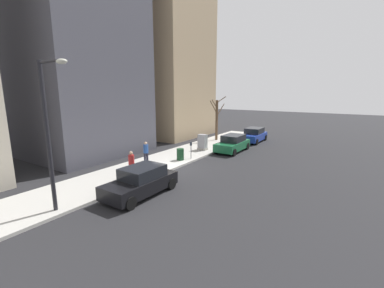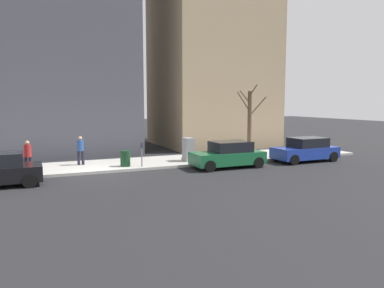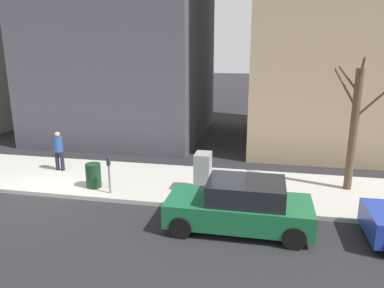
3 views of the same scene
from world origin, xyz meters
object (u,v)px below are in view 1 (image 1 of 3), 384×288
(streetlamp, at_px, (50,125))
(office_tower_left, at_px, (166,25))
(bare_tree, at_px, (217,119))
(utility_box, at_px, (202,142))
(parked_car_black, at_px, (141,181))
(office_block_center, at_px, (74,19))
(parked_car_blue, at_px, (254,135))
(parking_meter, at_px, (191,148))
(pedestrian_midblock, at_px, (131,163))
(pedestrian_near_meter, at_px, (146,151))
(trash_bin, at_px, (180,154))
(parked_car_green, at_px, (233,144))

(streetlamp, xyz_separation_m, office_tower_left, (9.74, -20.01, 9.19))
(bare_tree, bearing_deg, utility_box, 103.99)
(parked_car_black, bearing_deg, utility_box, -76.73)
(bare_tree, relative_size, office_block_center, 0.21)
(parked_car_blue, bearing_deg, streetlamp, 85.68)
(parking_meter, xyz_separation_m, office_tower_left, (9.57, -9.03, 12.23))
(pedestrian_midblock, bearing_deg, streetlamp, -151.92)
(parked_car_black, distance_m, pedestrian_near_meter, 5.56)
(trash_bin, bearing_deg, utility_box, -84.35)
(parked_car_black, bearing_deg, office_block_center, -21.43)
(parked_car_blue, height_order, office_tower_left, office_tower_left)
(parking_meter, xyz_separation_m, pedestrian_midblock, (0.54, 5.87, 0.11))
(parked_car_green, bearing_deg, streetlamp, 84.98)
(utility_box, bearing_deg, office_tower_left, -33.74)
(streetlamp, bearing_deg, parked_car_black, -111.99)
(parked_car_blue, bearing_deg, trash_bin, 79.47)
(parked_car_black, bearing_deg, office_tower_left, -55.64)
(streetlamp, distance_m, bare_tree, 19.57)
(parked_car_black, bearing_deg, parking_meter, -77.38)
(parking_meter, bearing_deg, pedestrian_midblock, 84.71)
(streetlamp, xyz_separation_m, trash_bin, (0.62, -10.14, -3.42))
(parked_car_green, height_order, trash_bin, parked_car_green)
(parked_car_green, xyz_separation_m, parked_car_black, (-0.18, 12.03, 0.00))
(parked_car_green, height_order, parked_car_black, same)
(parked_car_green, distance_m, parked_car_black, 12.03)
(pedestrian_midblock, xyz_separation_m, office_tower_left, (9.02, -14.90, 12.12))
(office_tower_left, bearing_deg, streetlamp, 115.94)
(utility_box, xyz_separation_m, office_tower_left, (8.72, -5.82, 12.36))
(parking_meter, height_order, bare_tree, bare_tree)
(pedestrian_near_meter, xyz_separation_m, office_tower_left, (7.62, -12.12, 12.12))
(parked_car_black, xyz_separation_m, parking_meter, (1.65, -7.31, 0.24))
(parked_car_black, distance_m, streetlamp, 5.14)
(utility_box, height_order, bare_tree, bare_tree)
(parking_meter, xyz_separation_m, bare_tree, (2.14, -8.39, 1.51))
(parked_car_blue, distance_m, parked_car_green, 5.61)
(pedestrian_near_meter, bearing_deg, office_block_center, -89.16)
(pedestrian_midblock, bearing_deg, bare_tree, 26.54)
(trash_bin, height_order, pedestrian_midblock, pedestrian_midblock)
(utility_box, height_order, office_block_center, office_block_center)
(pedestrian_near_meter, distance_m, pedestrian_midblock, 3.12)
(utility_box, relative_size, trash_bin, 1.59)
(parking_meter, bearing_deg, parked_car_green, -107.27)
(streetlamp, bearing_deg, office_block_center, -39.55)
(parked_car_blue, height_order, parked_car_green, same)
(parked_car_black, height_order, pedestrian_midblock, pedestrian_midblock)
(pedestrian_midblock, distance_m, office_tower_left, 21.23)
(parking_meter, distance_m, pedestrian_midblock, 5.90)
(parked_car_blue, xyz_separation_m, streetlamp, (1.29, 21.32, 3.28))
(office_block_center, bearing_deg, trash_bin, -167.19)
(utility_box, relative_size, pedestrian_near_meter, 0.86)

